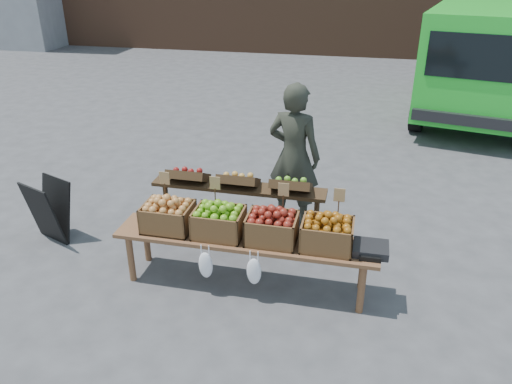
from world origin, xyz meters
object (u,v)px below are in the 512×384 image
(display_bench, at_px, (245,261))
(chalkboard_sign, at_px, (49,211))
(crate_golden_apples, at_px, (168,217))
(weighing_scale, at_px, (371,249))
(crate_green_apples, at_px, (327,235))
(vendor, at_px, (294,156))
(back_table, at_px, (239,207))
(crate_russet_pears, at_px, (219,223))
(crate_red_apples, at_px, (272,229))
(delivery_van, at_px, (486,62))

(display_bench, bearing_deg, chalkboard_sign, 171.53)
(crate_golden_apples, height_order, weighing_scale, crate_golden_apples)
(chalkboard_sign, relative_size, crate_green_apples, 1.56)
(chalkboard_sign, xyz_separation_m, display_bench, (2.52, -0.38, -0.10))
(display_bench, bearing_deg, vendor, 79.68)
(crate_green_apples, bearing_deg, display_bench, 180.00)
(back_table, xyz_separation_m, display_bench, (0.25, -0.72, -0.24))
(crate_russet_pears, bearing_deg, vendor, 69.65)
(crate_red_apples, bearing_deg, weighing_scale, 0.00)
(back_table, distance_m, weighing_scale, 1.67)
(vendor, distance_m, weighing_scale, 1.79)
(crate_golden_apples, xyz_separation_m, crate_russet_pears, (0.55, 0.00, 0.00))
(display_bench, relative_size, weighing_scale, 7.94)
(chalkboard_sign, height_order, crate_red_apples, crate_red_apples)
(crate_golden_apples, distance_m, crate_red_apples, 1.10)
(delivery_van, xyz_separation_m, display_bench, (-3.40, -6.98, -0.85))
(crate_russet_pears, distance_m, crate_red_apples, 0.55)
(back_table, height_order, display_bench, back_table)
(back_table, height_order, weighing_scale, back_table)
(vendor, bearing_deg, crate_golden_apples, 66.02)
(crate_russet_pears, height_order, crate_red_apples, same)
(delivery_van, xyz_separation_m, crate_red_apples, (-3.12, -6.98, -0.43))
(crate_russet_pears, height_order, crate_green_apples, same)
(weighing_scale, bearing_deg, crate_golden_apples, 180.00)
(back_table, bearing_deg, crate_red_apples, -53.72)
(crate_green_apples, bearing_deg, crate_golden_apples, 180.00)
(crate_golden_apples, xyz_separation_m, weighing_scale, (2.08, 0.00, -0.10))
(delivery_van, distance_m, weighing_scale, 7.32)
(display_bench, bearing_deg, weighing_scale, 0.00)
(display_bench, distance_m, weighing_scale, 1.29)
(display_bench, xyz_separation_m, weighing_scale, (1.25, 0.00, 0.33))
(delivery_van, distance_m, vendor, 6.35)
(delivery_van, relative_size, back_table, 2.42)
(display_bench, height_order, weighing_scale, weighing_scale)
(crate_red_apples, bearing_deg, delivery_van, 65.87)
(display_bench, distance_m, crate_golden_apples, 0.93)
(vendor, bearing_deg, delivery_van, -106.74)
(vendor, distance_m, back_table, 0.99)
(vendor, xyz_separation_m, crate_golden_apples, (-1.09, -1.46, -0.21))
(crate_russet_pears, xyz_separation_m, weighing_scale, (1.52, 0.00, -0.10))
(back_table, xyz_separation_m, crate_russet_pears, (-0.02, -0.72, 0.19))
(back_table, xyz_separation_m, crate_green_apples, (1.08, -0.72, 0.19))
(delivery_van, bearing_deg, crate_green_apples, -97.74)
(crate_green_apples, xyz_separation_m, weighing_scale, (0.43, 0.00, -0.10))
(chalkboard_sign, bearing_deg, delivery_van, 69.41)
(delivery_van, xyz_separation_m, weighing_scale, (-2.15, -6.98, -0.53))
(weighing_scale, bearing_deg, delivery_van, 72.88)
(crate_golden_apples, xyz_separation_m, crate_red_apples, (1.10, 0.00, 0.00))
(chalkboard_sign, xyz_separation_m, crate_green_apples, (3.35, -0.38, 0.32))
(display_bench, relative_size, crate_russet_pears, 5.40)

